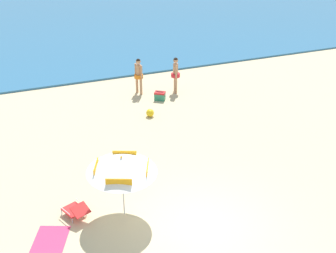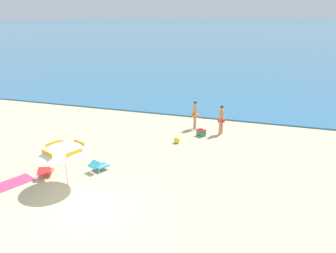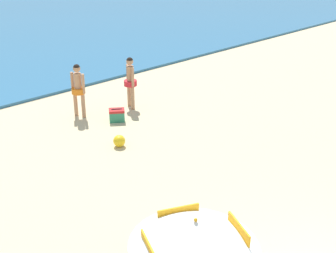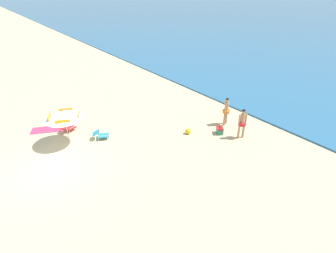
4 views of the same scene
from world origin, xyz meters
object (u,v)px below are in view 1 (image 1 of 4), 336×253
object	(u,v)px
person_standing_near_shore	(176,72)
cooler_box	(160,96)
lounge_chair_beside_umbrella	(126,175)
beach_towel	(47,248)
beach_ball	(150,113)
beach_umbrella_striped_main	(122,165)
person_standing_beside	(139,74)
lounge_chair_under_umbrella	(76,210)

from	to	relation	value
person_standing_near_shore	cooler_box	world-z (taller)	person_standing_near_shore
lounge_chair_beside_umbrella	cooler_box	xyz separation A→B (m)	(3.45, 5.95, -0.07)
person_standing_near_shore	beach_towel	distance (m)	11.58
lounge_chair_beside_umbrella	cooler_box	bearing A→B (deg)	59.94
beach_ball	cooler_box	bearing A→B (deg)	56.00
beach_umbrella_striped_main	person_standing_beside	size ratio (longest dim) A/B	1.37
cooler_box	person_standing_near_shore	bearing A→B (deg)	30.34
cooler_box	beach_ball	bearing A→B (deg)	-124.00
person_standing_near_shore	cooler_box	size ratio (longest dim) A/B	2.93
cooler_box	beach_towel	distance (m)	10.40
person_standing_near_shore	person_standing_beside	size ratio (longest dim) A/B	1.00
lounge_chair_beside_umbrella	beach_ball	size ratio (longest dim) A/B	2.94
person_standing_beside	beach_ball	bearing A→B (deg)	-97.87
lounge_chair_under_umbrella	beach_ball	bearing A→B (deg)	52.65
person_standing_beside	beach_towel	bearing A→B (deg)	-121.34
person_standing_near_shore	beach_ball	xyz separation A→B (m)	(-2.08, -2.15, -0.85)
beach_umbrella_striped_main	lounge_chair_under_umbrella	size ratio (longest dim) A/B	2.39
beach_towel	beach_umbrella_striped_main	bearing A→B (deg)	14.91
lounge_chair_beside_umbrella	person_standing_near_shore	size ratio (longest dim) A/B	0.57
person_standing_beside	person_standing_near_shore	bearing A→B (deg)	-16.75
beach_towel	person_standing_near_shore	bearing A→B (deg)	50.01
lounge_chair_under_umbrella	lounge_chair_beside_umbrella	bearing A→B (deg)	33.21
lounge_chair_under_umbrella	lounge_chair_beside_umbrella	xyz separation A→B (m)	(1.92, 1.26, -0.00)
beach_umbrella_striped_main	lounge_chair_under_umbrella	xyz separation A→B (m)	(-1.38, 0.38, -1.48)
cooler_box	beach_towel	xyz separation A→B (m)	(-6.37, -8.23, -0.20)
person_standing_beside	cooler_box	size ratio (longest dim) A/B	2.92
beach_towel	lounge_chair_beside_umbrella	bearing A→B (deg)	37.89
beach_umbrella_striped_main	person_standing_beside	bearing A→B (deg)	69.15
beach_towel	cooler_box	bearing A→B (deg)	52.27
person_standing_near_shore	beach_ball	bearing A→B (deg)	-134.12
lounge_chair_beside_umbrella	person_standing_near_shore	world-z (taller)	person_standing_near_shore
beach_towel	person_standing_beside	bearing A→B (deg)	58.66
lounge_chair_beside_umbrella	beach_ball	world-z (taller)	lounge_chair_beside_umbrella
lounge_chair_under_umbrella	lounge_chair_beside_umbrella	size ratio (longest dim) A/B	1.00
person_standing_near_shore	cooler_box	bearing A→B (deg)	-149.66
cooler_box	lounge_chair_beside_umbrella	bearing A→B (deg)	-120.06
cooler_box	beach_towel	size ratio (longest dim) A/B	0.34
lounge_chair_under_umbrella	beach_towel	size ratio (longest dim) A/B	0.57
lounge_chair_under_umbrella	person_standing_beside	xyz separation A→B (m)	(4.70, 8.34, 0.75)
person_standing_beside	beach_ball	size ratio (longest dim) A/B	5.09
lounge_chair_beside_umbrella	person_standing_beside	world-z (taller)	person_standing_beside
person_standing_near_shore	beach_towel	size ratio (longest dim) A/B	0.99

